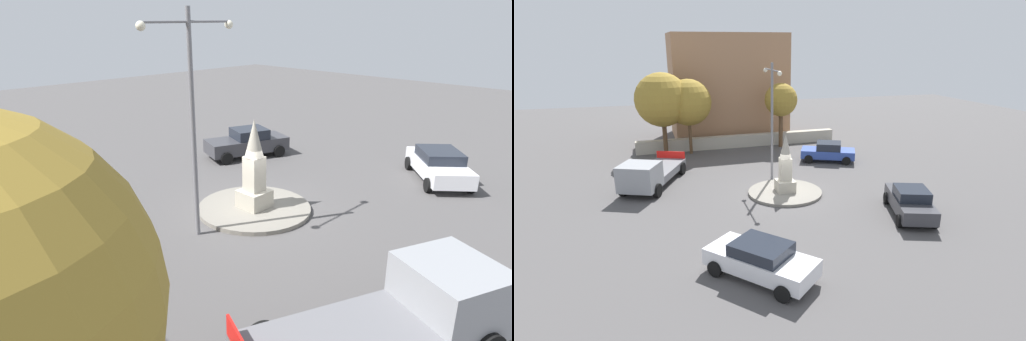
# 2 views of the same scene
# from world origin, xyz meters

# --- Properties ---
(ground_plane) EXTENTS (80.00, 80.00, 0.00)m
(ground_plane) POSITION_xyz_m (0.00, 0.00, 0.00)
(ground_plane) COLOR #4F4C4C
(traffic_island) EXTENTS (4.45, 4.45, 0.16)m
(traffic_island) POSITION_xyz_m (0.00, 0.00, 0.08)
(traffic_island) COLOR gray
(traffic_island) RESTS_ON ground
(monument) EXTENTS (1.07, 1.07, 3.52)m
(monument) POSITION_xyz_m (0.00, 0.00, 1.66)
(monument) COLOR #B2AA99
(monument) RESTS_ON traffic_island
(streetlamp) EXTENTS (3.54, 0.28, 7.56)m
(streetlamp) POSITION_xyz_m (2.83, 0.04, 4.60)
(streetlamp) COLOR slate
(streetlamp) RESTS_ON ground
(car_blue_passing) EXTENTS (3.29, 4.39, 1.47)m
(car_blue_passing) POSITION_xyz_m (5.83, -5.27, 0.75)
(car_blue_passing) COLOR #2D479E
(car_blue_passing) RESTS_ON ground
(car_white_near_island) EXTENTS (4.47, 4.29, 1.46)m
(car_white_near_island) POSITION_xyz_m (-8.46, 3.63, 0.77)
(car_white_near_island) COLOR silver
(car_white_near_island) RESTS_ON ground
(car_dark_grey_far_side) EXTENTS (4.71, 3.06, 1.54)m
(car_dark_grey_far_side) POSITION_xyz_m (-4.79, -5.37, 0.78)
(car_dark_grey_far_side) COLOR #38383D
(car_dark_grey_far_side) RESTS_ON ground
(truck_grey_parked_right) EXTENTS (6.47, 4.30, 1.96)m
(truck_grey_parked_right) POSITION_xyz_m (3.09, 7.90, 0.94)
(truck_grey_parked_right) COLOR gray
(truck_grey_parked_right) RESTS_ON ground
(stone_boundary_wall) EXTENTS (1.28, 17.43, 1.04)m
(stone_boundary_wall) POSITION_xyz_m (12.01, 0.40, 0.52)
(stone_boundary_wall) COLOR #B2AA99
(stone_boundary_wall) RESTS_ON ground
(corner_building) EXTENTS (7.39, 10.63, 9.58)m
(corner_building) POSITION_xyz_m (17.04, 0.56, 4.79)
(corner_building) COLOR #A87A56
(corner_building) RESTS_ON ground
(tree_near_wall) EXTENTS (2.81, 2.81, 5.50)m
(tree_near_wall) POSITION_xyz_m (11.13, -3.07, 4.05)
(tree_near_wall) COLOR brown
(tree_near_wall) RESTS_ON ground
(tree_mid_cluster) EXTENTS (3.68, 3.68, 6.04)m
(tree_mid_cluster) POSITION_xyz_m (10.87, 4.71, 4.19)
(tree_mid_cluster) COLOR brown
(tree_mid_cluster) RESTS_ON ground
(tree_far_corner) EXTENTS (4.21, 4.21, 6.59)m
(tree_far_corner) POSITION_xyz_m (10.81, 6.70, 4.47)
(tree_far_corner) COLOR brown
(tree_far_corner) RESTS_ON ground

